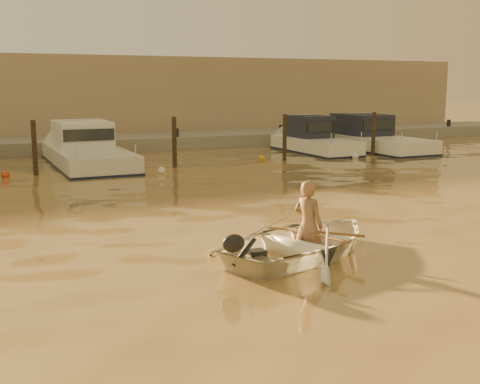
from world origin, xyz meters
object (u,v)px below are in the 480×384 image
person (308,225)px  moored_boat_5 (370,137)px  moored_boat_2 (86,150)px  waterfront_building (105,99)px  moored_boat_4 (315,139)px  dinghy (305,241)px

person → moored_boat_5: size_ratio=0.21×
person → moored_boat_2: 15.25m
waterfront_building → moored_boat_4: bearing=-55.0°
moored_boat_2 → moored_boat_4: 10.97m
moored_boat_5 → waterfront_building: 15.63m
moored_boat_5 → waterfront_building: bearing=134.9°
dinghy → moored_boat_4: size_ratio=0.62×
dinghy → moored_boat_4: bearing=-56.5°
dinghy → moored_boat_4: (9.67, 15.22, 0.34)m
moored_boat_2 → waterfront_building: 11.61m
moored_boat_2 → moored_boat_5: 14.23m
moored_boat_2 → moored_boat_5: size_ratio=1.04×
waterfront_building → moored_boat_2: bearing=-106.5°
dinghy → waterfront_building: size_ratio=0.08×
dinghy → person: person is taller
moored_boat_2 → person: bearing=-84.7°
person → waterfront_building: (1.86, 26.18, 1.82)m
person → moored_boat_5: 19.88m
person → dinghy: bearing=90.0°
dinghy → waterfront_building: 26.38m
moored_boat_2 → dinghy: bearing=-85.1°
person → waterfront_building: waterfront_building is taller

